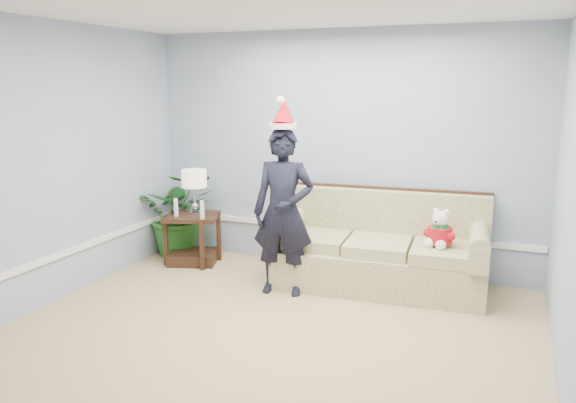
# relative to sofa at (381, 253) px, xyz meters

# --- Properties ---
(room_shell) EXTENTS (4.54, 5.04, 2.74)m
(room_shell) POSITION_rel_sofa_xyz_m (-0.62, -2.05, 1.00)
(room_shell) COLOR tan
(room_shell) RESTS_ON ground
(wainscot_trim) EXTENTS (4.49, 4.99, 0.06)m
(wainscot_trim) POSITION_rel_sofa_xyz_m (-1.80, -0.88, 0.10)
(wainscot_trim) COLOR white
(wainscot_trim) RESTS_ON room_shell
(sofa) EXTENTS (2.20, 1.06, 1.00)m
(sofa) POSITION_rel_sofa_xyz_m (0.00, 0.00, 0.00)
(sofa) COLOR #586630
(sofa) RESTS_ON room_shell
(side_table) EXTENTS (0.74, 0.68, 0.59)m
(side_table) POSITION_rel_sofa_xyz_m (-2.25, -0.08, -0.13)
(side_table) COLOR #321E12
(side_table) RESTS_ON room_shell
(table_lamp) EXTENTS (0.30, 0.30, 0.53)m
(table_lamp) POSITION_rel_sofa_xyz_m (-2.24, -0.02, 0.64)
(table_lamp) COLOR silver
(table_lamp) RESTS_ON side_table
(candle_pair) EXTENTS (0.40, 0.05, 0.21)m
(candle_pair) POSITION_rel_sofa_xyz_m (-2.20, -0.22, 0.33)
(candle_pair) COLOR silver
(candle_pair) RESTS_ON side_table
(houseplant) EXTENTS (1.23, 1.19, 1.05)m
(houseplant) POSITION_rel_sofa_xyz_m (-2.58, 0.17, 0.17)
(houseplant) COLOR #205E1F
(houseplant) RESTS_ON room_shell
(man) EXTENTS (0.67, 0.49, 1.69)m
(man) POSITION_rel_sofa_xyz_m (-0.87, -0.58, 0.49)
(man) COLOR black
(man) RESTS_ON room_shell
(santa_hat) EXTENTS (0.30, 0.33, 0.32)m
(santa_hat) POSITION_rel_sofa_xyz_m (-0.87, -0.56, 1.46)
(santa_hat) COLOR white
(santa_hat) RESTS_ON man
(teddy_bear) EXTENTS (0.30, 0.31, 0.39)m
(teddy_bear) POSITION_rel_sofa_xyz_m (0.61, -0.12, 0.31)
(teddy_bear) COLOR white
(teddy_bear) RESTS_ON sofa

